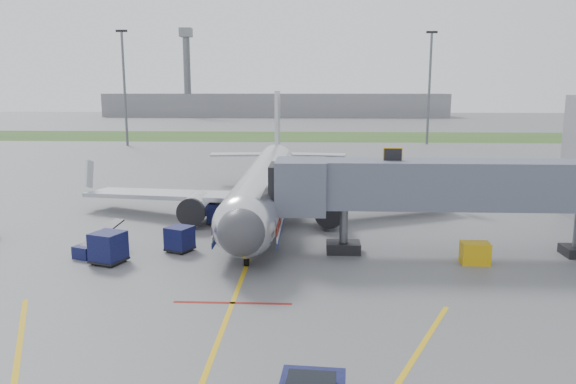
{
  "coord_description": "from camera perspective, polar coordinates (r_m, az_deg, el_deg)",
  "views": [
    {
      "loc": [
        4.05,
        -30.5,
        10.76
      ],
      "look_at": [
        2.18,
        9.21,
        3.2
      ],
      "focal_mm": 35.0,
      "sensor_mm": 36.0,
      "label": 1
    }
  ],
  "objects": [
    {
      "name": "apron_markings",
      "position": [
        25.8,
        -6.78,
        -13.95
      ],
      "size": [
        21.52,
        50.0,
        0.01
      ],
      "color": "gold",
      "rests_on": "ground"
    },
    {
      "name": "distant_terminal",
      "position": [
        201.1,
        -1.32,
        8.84
      ],
      "size": [
        120.0,
        14.0,
        8.0
      ],
      "primitive_type": "cube",
      "color": "slate",
      "rests_on": "ground"
    },
    {
      "name": "control_tower",
      "position": [
        200.51,
        -10.23,
        12.48
      ],
      "size": [
        4.0,
        4.0,
        30.0
      ],
      "color": "#595B60",
      "rests_on": "ground"
    },
    {
      "name": "airliner",
      "position": [
        46.64,
        -2.32,
        0.74
      ],
      "size": [
        32.1,
        35.67,
        10.25
      ],
      "color": "silver",
      "rests_on": "ground"
    },
    {
      "name": "ground",
      "position": [
        32.59,
        -4.64,
        -8.54
      ],
      "size": [
        400.0,
        400.0,
        0.0
      ],
      "primitive_type": "plane",
      "color": "#565659",
      "rests_on": "ground"
    },
    {
      "name": "ground_power_cart",
      "position": [
        36.36,
        18.47,
        -5.92
      ],
      "size": [
        1.71,
        1.16,
        1.35
      ],
      "color": "#C4950B",
      "rests_on": "ground"
    },
    {
      "name": "belt_loader",
      "position": [
        38.67,
        -18.77,
        -5.26
      ],
      "size": [
        2.44,
        3.9,
        1.86
      ],
      "color": "#0C0C36",
      "rests_on": "ground"
    },
    {
      "name": "baggage_cart_c",
      "position": [
        44.77,
        -7.3,
        -2.11
      ],
      "size": [
        1.78,
        1.78,
        1.67
      ],
      "color": "#0C0C36",
      "rests_on": "ground"
    },
    {
      "name": "ramp_worker",
      "position": [
        47.48,
        -7.33,
        -1.35
      ],
      "size": [
        0.68,
        0.76,
        1.73
      ],
      "primitive_type": "imported",
      "rotation": [
        0.0,
        0.0,
        1.02
      ],
      "color": "#CEE31A",
      "rests_on": "ground"
    },
    {
      "name": "grass_strip",
      "position": [
        121.05,
        0.78,
        5.67
      ],
      "size": [
        300.0,
        25.0,
        0.01
      ],
      "primitive_type": "cube",
      "color": "#2D4C1E",
      "rests_on": "ground"
    },
    {
      "name": "baggage_cart_b",
      "position": [
        36.25,
        -17.8,
        -5.39
      ],
      "size": [
        2.31,
        2.31,
        1.95
      ],
      "color": "#0C0C36",
      "rests_on": "ground"
    },
    {
      "name": "light_mast_right",
      "position": [
        107.56,
        14.18,
        10.46
      ],
      "size": [
        2.0,
        0.44,
        20.4
      ],
      "color": "#595B60",
      "rests_on": "ground"
    },
    {
      "name": "baggage_cart_a",
      "position": [
        37.69,
        -10.96,
        -4.69
      ],
      "size": [
        2.03,
        2.03,
        1.66
      ],
      "color": "#0C0C36",
      "rests_on": "ground"
    },
    {
      "name": "jet_bridge",
      "position": [
        37.11,
        16.39,
        0.57
      ],
      "size": [
        25.3,
        4.0,
        6.9
      ],
      "color": "slate",
      "rests_on": "ground"
    },
    {
      "name": "light_mast_left",
      "position": [
        106.11,
        -16.29,
        10.35
      ],
      "size": [
        2.0,
        0.44,
        20.4
      ],
      "color": "#595B60",
      "rests_on": "ground"
    }
  ]
}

